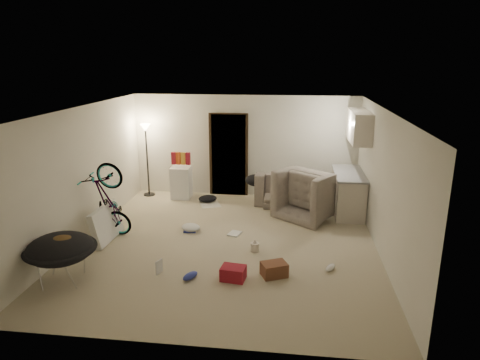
# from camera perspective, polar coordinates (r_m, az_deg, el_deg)

# --- Properties ---
(floor) EXTENTS (5.50, 6.00, 0.02)m
(floor) POSITION_cam_1_polar(r_m,az_deg,el_deg) (8.14, -1.75, -8.46)
(floor) COLOR #B8AB8D
(floor) RESTS_ON ground
(ceiling) EXTENTS (5.50, 6.00, 0.02)m
(ceiling) POSITION_cam_1_polar(r_m,az_deg,el_deg) (7.45, -1.92, 9.46)
(ceiling) COLOR white
(ceiling) RESTS_ON wall_back
(wall_back) EXTENTS (5.50, 0.02, 2.50)m
(wall_back) POSITION_cam_1_polar(r_m,az_deg,el_deg) (10.60, 0.66, 4.54)
(wall_back) COLOR silver
(wall_back) RESTS_ON floor
(wall_front) EXTENTS (5.50, 0.02, 2.50)m
(wall_front) POSITION_cam_1_polar(r_m,az_deg,el_deg) (4.93, -7.25, -9.48)
(wall_front) COLOR silver
(wall_front) RESTS_ON floor
(wall_left) EXTENTS (0.02, 6.00, 2.50)m
(wall_left) POSITION_cam_1_polar(r_m,az_deg,el_deg) (8.56, -20.42, 0.71)
(wall_left) COLOR silver
(wall_left) RESTS_ON floor
(wall_right) EXTENTS (0.02, 6.00, 2.50)m
(wall_right) POSITION_cam_1_polar(r_m,az_deg,el_deg) (7.78, 18.69, -0.59)
(wall_right) COLOR silver
(wall_right) RESTS_ON floor
(doorway) EXTENTS (0.85, 0.10, 2.04)m
(doorway) POSITION_cam_1_polar(r_m,az_deg,el_deg) (10.66, -1.51, 3.34)
(doorway) COLOR black
(doorway) RESTS_ON floor
(door_trim) EXTENTS (0.97, 0.04, 2.10)m
(door_trim) POSITION_cam_1_polar(r_m,az_deg,el_deg) (10.63, -1.53, 3.30)
(door_trim) COLOR black
(door_trim) RESTS_ON floor
(floor_lamp) EXTENTS (0.28, 0.28, 1.81)m
(floor_lamp) POSITION_cam_1_polar(r_m,az_deg,el_deg) (10.77, -12.39, 4.66)
(floor_lamp) COLOR black
(floor_lamp) RESTS_ON floor
(kitchen_counter) EXTENTS (0.60, 1.50, 0.88)m
(kitchen_counter) POSITION_cam_1_polar(r_m,az_deg,el_deg) (9.85, 14.18, -1.74)
(kitchen_counter) COLOR beige
(kitchen_counter) RESTS_ON floor
(counter_top) EXTENTS (0.64, 1.54, 0.04)m
(counter_top) POSITION_cam_1_polar(r_m,az_deg,el_deg) (9.72, 14.36, 0.85)
(counter_top) COLOR gray
(counter_top) RESTS_ON kitchen_counter
(kitchen_uppers) EXTENTS (0.38, 1.40, 0.65)m
(kitchen_uppers) POSITION_cam_1_polar(r_m,az_deg,el_deg) (9.53, 15.58, 6.92)
(kitchen_uppers) COLOR beige
(kitchen_uppers) RESTS_ON wall_right
(sofa) EXTENTS (1.95, 0.78, 0.57)m
(sofa) POSITION_cam_1_polar(r_m,az_deg,el_deg) (10.24, 7.54, -1.61)
(sofa) COLOR #333A34
(sofa) RESTS_ON floor
(armchair) EXTENTS (1.57, 1.54, 0.77)m
(armchair) POSITION_cam_1_polar(r_m,az_deg,el_deg) (9.54, 9.76, -2.39)
(armchair) COLOR #333A34
(armchair) RESTS_ON floor
(bicycle) EXTENTS (1.61, 0.85, 0.89)m
(bicycle) POSITION_cam_1_polar(r_m,az_deg,el_deg) (8.65, -17.02, -4.69)
(bicycle) COLOR black
(bicycle) RESTS_ON floor
(book_asset) EXTENTS (0.28, 0.25, 0.02)m
(book_asset) POSITION_cam_1_polar(r_m,az_deg,el_deg) (7.14, -11.11, -12.32)
(book_asset) COLOR maroon
(book_asset) RESTS_ON floor
(mini_fridge) EXTENTS (0.47, 0.47, 0.79)m
(mini_fridge) POSITION_cam_1_polar(r_m,az_deg,el_deg) (10.64, -7.83, -0.32)
(mini_fridge) COLOR white
(mini_fridge) RESTS_ON floor
(snack_box_0) EXTENTS (0.11, 0.08, 0.30)m
(snack_box_0) POSITION_cam_1_polar(r_m,az_deg,el_deg) (10.53, -8.85, 2.88)
(snack_box_0) COLOR maroon
(snack_box_0) RESTS_ON mini_fridge
(snack_box_1) EXTENTS (0.12, 0.10, 0.30)m
(snack_box_1) POSITION_cam_1_polar(r_m,az_deg,el_deg) (10.50, -8.21, 2.87)
(snack_box_1) COLOR #B84517
(snack_box_1) RESTS_ON mini_fridge
(snack_box_2) EXTENTS (0.11, 0.08, 0.30)m
(snack_box_2) POSITION_cam_1_polar(r_m,az_deg,el_deg) (10.47, -7.58, 2.86)
(snack_box_2) COLOR gold
(snack_box_2) RESTS_ON mini_fridge
(snack_box_3) EXTENTS (0.11, 0.09, 0.30)m
(snack_box_3) POSITION_cam_1_polar(r_m,az_deg,el_deg) (10.44, -6.94, 2.84)
(snack_box_3) COLOR maroon
(snack_box_3) RESTS_ON mini_fridge
(saucer_chair) EXTENTS (1.09, 1.09, 0.77)m
(saucer_chair) POSITION_cam_1_polar(r_m,az_deg,el_deg) (7.18, -22.75, -9.18)
(saucer_chair) COLOR silver
(saucer_chair) RESTS_ON floor
(hoodie) EXTENTS (0.59, 0.54, 0.22)m
(hoodie) POSITION_cam_1_polar(r_m,az_deg,el_deg) (7.05, -22.70, -7.76)
(hoodie) COLOR #52391C
(hoodie) RESTS_ON saucer_chair
(sofa_drape) EXTENTS (0.62, 0.53, 0.28)m
(sofa_drape) POSITION_cam_1_polar(r_m,az_deg,el_deg) (10.20, 2.25, -0.05)
(sofa_drape) COLOR black
(sofa_drape) RESTS_ON sofa
(tv_box) EXTENTS (0.28, 1.00, 0.67)m
(tv_box) POSITION_cam_1_polar(r_m,az_deg,el_deg) (8.53, -17.42, -5.56)
(tv_box) COLOR silver
(tv_box) RESTS_ON floor
(drink_case_a) EXTENTS (0.47, 0.42, 0.22)m
(drink_case_a) POSITION_cam_1_polar(r_m,az_deg,el_deg) (6.98, 4.57, -11.80)
(drink_case_a) COLOR brown
(drink_case_a) RESTS_ON floor
(drink_case_b) EXTENTS (0.41, 0.32, 0.22)m
(drink_case_b) POSITION_cam_1_polar(r_m,az_deg,el_deg) (6.85, -0.91, -12.32)
(drink_case_b) COLOR maroon
(drink_case_b) RESTS_ON floor
(juicer) EXTENTS (0.16, 0.16, 0.22)m
(juicer) POSITION_cam_1_polar(r_m,az_deg,el_deg) (7.78, 2.00, -8.84)
(juicer) COLOR beige
(juicer) RESTS_ON floor
(newspaper) EXTENTS (0.64, 0.71, 0.01)m
(newspaper) POSITION_cam_1_polar(r_m,az_deg,el_deg) (10.23, -4.07, -3.17)
(newspaper) COLOR beige
(newspaper) RESTS_ON floor
(book_blue) EXTENTS (0.28, 0.35, 0.03)m
(book_blue) POSITION_cam_1_polar(r_m,az_deg,el_deg) (8.76, -6.63, -6.54)
(book_blue) COLOR #2B389D
(book_blue) RESTS_ON floor
(book_white) EXTENTS (0.29, 0.33, 0.03)m
(book_white) POSITION_cam_1_polar(r_m,az_deg,el_deg) (8.51, -0.72, -7.16)
(book_white) COLOR silver
(book_white) RESTS_ON floor
(shoe_1) EXTENTS (0.29, 0.24, 0.10)m
(shoe_1) POSITION_cam_1_polar(r_m,az_deg,el_deg) (10.50, -3.94, -2.39)
(shoe_1) COLOR slate
(shoe_1) RESTS_ON floor
(shoe_2) EXTENTS (0.26, 0.32, 0.11)m
(shoe_2) POSITION_cam_1_polar(r_m,az_deg,el_deg) (6.93, -6.66, -12.58)
(shoe_2) COLOR #2B389D
(shoe_2) RESTS_ON floor
(shoe_4) EXTENTS (0.23, 0.28, 0.10)m
(shoe_4) POSITION_cam_1_polar(r_m,az_deg,el_deg) (7.30, 11.97, -11.34)
(shoe_4) COLOR white
(shoe_4) RESTS_ON floor
(clothes_lump_b) EXTENTS (0.59, 0.58, 0.14)m
(clothes_lump_b) POSITION_cam_1_polar(r_m,az_deg,el_deg) (10.41, -4.33, -2.46)
(clothes_lump_b) COLOR black
(clothes_lump_b) RESTS_ON floor
(clothes_lump_c) EXTENTS (0.53, 0.52, 0.13)m
(clothes_lump_c) POSITION_cam_1_polar(r_m,az_deg,el_deg) (8.73, -6.58, -6.30)
(clothes_lump_c) COLOR silver
(clothes_lump_c) RESTS_ON floor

